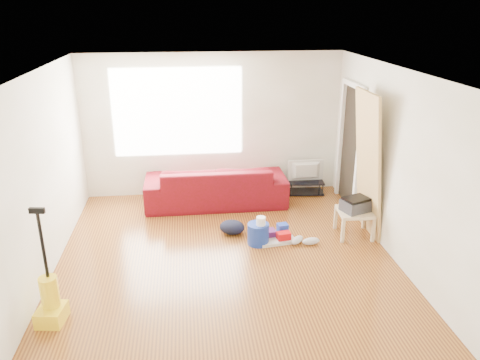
{
  "coord_description": "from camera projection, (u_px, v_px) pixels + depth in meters",
  "views": [
    {
      "loc": [
        -0.47,
        -5.5,
        3.25
      ],
      "look_at": [
        0.25,
        0.6,
        0.93
      ],
      "focal_mm": 35.0,
      "sensor_mm": 36.0,
      "label": 1
    }
  ],
  "objects": [
    {
      "name": "tv",
      "position": [
        306.0,
        171.0,
        8.4
      ],
      "size": [
        0.65,
        0.09,
        0.38
      ],
      "primitive_type": "imported",
      "rotation": [
        0.0,
        0.0,
        3.14
      ],
      "color": "black",
      "rests_on": "tv_stand"
    },
    {
      "name": "vacuum",
      "position": [
        50.0,
        301.0,
        5.03
      ],
      "size": [
        0.32,
        0.35,
        1.32
      ],
      "rotation": [
        0.0,
        0.0,
        -0.15
      ],
      "color": "yellow",
      "rests_on": "ground"
    },
    {
      "name": "cleaning_tray",
      "position": [
        276.0,
        235.0,
        6.86
      ],
      "size": [
        0.59,
        0.5,
        0.19
      ],
      "rotation": [
        0.0,
        0.0,
        0.15
      ],
      "color": "silver",
      "rests_on": "ground"
    },
    {
      "name": "door_panel",
      "position": [
        361.0,
        230.0,
        7.14
      ],
      "size": [
        0.27,
        0.85,
        2.13
      ],
      "primitive_type": "cube",
      "rotation": [
        0.0,
        -0.1,
        0.0
      ],
      "color": "tan",
      "rests_on": "ground"
    },
    {
      "name": "toilet_paper",
      "position": [
        261.0,
        231.0,
        6.65
      ],
      "size": [
        0.13,
        0.13,
        0.12
      ],
      "primitive_type": "cylinder",
      "color": "white",
      "rests_on": "bucket"
    },
    {
      "name": "bucket",
      "position": [
        258.0,
        243.0,
        6.75
      ],
      "size": [
        0.37,
        0.37,
        0.31
      ],
      "primitive_type": "cylinder",
      "rotation": [
        0.0,
        0.0,
        0.22
      ],
      "color": "#163098",
      "rests_on": "ground"
    },
    {
      "name": "side_table",
      "position": [
        355.0,
        214.0,
        6.89
      ],
      "size": [
        0.52,
        0.52,
        0.4
      ],
      "rotation": [
        0.0,
        0.0,
        -0.07
      ],
      "color": "#C2AC8E",
      "rests_on": "ground"
    },
    {
      "name": "room",
      "position": [
        230.0,
        169.0,
        6.01
      ],
      "size": [
        4.51,
        5.01,
        2.51
      ],
      "color": "#5D3018",
      "rests_on": "ground"
    },
    {
      "name": "tv_stand",
      "position": [
        306.0,
        187.0,
        8.5
      ],
      "size": [
        0.66,
        0.41,
        0.24
      ],
      "rotation": [
        0.0,
        0.0,
        -0.09
      ],
      "color": "black",
      "rests_on": "ground"
    },
    {
      "name": "printer",
      "position": [
        356.0,
        204.0,
        6.83
      ],
      "size": [
        0.47,
        0.41,
        0.2
      ],
      "rotation": [
        0.0,
        0.0,
        0.35
      ],
      "color": "#323238",
      "rests_on": "side_table"
    },
    {
      "name": "sneakers",
      "position": [
        304.0,
        241.0,
        6.72
      ],
      "size": [
        0.46,
        0.26,
        0.1
      ],
      "rotation": [
        0.0,
        0.0,
        0.32
      ],
      "color": "#B8BAC8",
      "rests_on": "ground"
    },
    {
      "name": "backpack",
      "position": [
        232.0,
        233.0,
        7.05
      ],
      "size": [
        0.45,
        0.41,
        0.21
      ],
      "primitive_type": "ellipsoid",
      "rotation": [
        0.0,
        0.0,
        -0.32
      ],
      "color": "black",
      "rests_on": "ground"
    },
    {
      "name": "sofa",
      "position": [
        216.0,
        203.0,
        8.11
      ],
      "size": [
        2.38,
        0.93,
        0.7
      ],
      "primitive_type": "imported",
      "rotation": [
        0.0,
        0.0,
        3.14
      ],
      "color": "#500A0B",
      "rests_on": "ground"
    }
  ]
}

